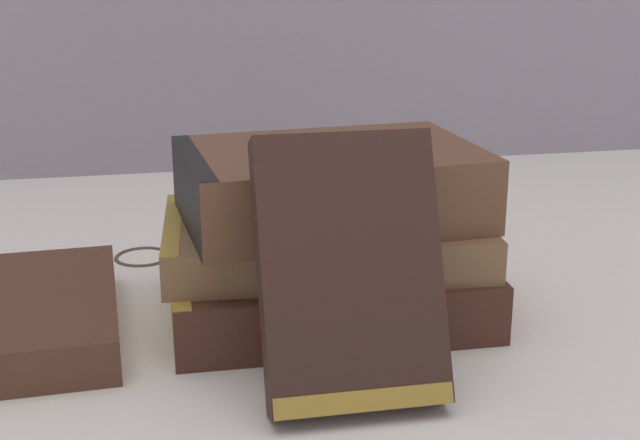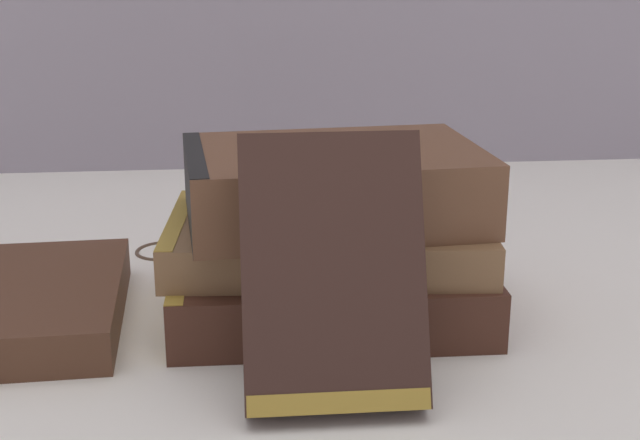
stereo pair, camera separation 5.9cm
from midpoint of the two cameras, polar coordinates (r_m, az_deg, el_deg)
ground_plane at (r=0.60m, az=-5.32°, el=-8.23°), size 3.00×3.00×0.00m
book_flat_bottom at (r=0.64m, az=-2.71°, el=-4.42°), size 0.22×0.15×0.04m
book_flat_middle at (r=0.63m, az=-2.95°, el=-1.15°), size 0.23×0.16×0.03m
book_flat_top at (r=0.62m, az=-2.54°, el=2.24°), size 0.21×0.15×0.05m
book_leaning_front at (r=0.51m, az=-1.35°, el=-3.91°), size 0.10×0.09×0.15m
pocket_watch at (r=0.60m, az=0.51°, el=4.67°), size 0.06×0.06×0.01m
reading_glasses at (r=0.78m, az=-11.39°, el=-2.13°), size 0.10×0.05×0.00m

